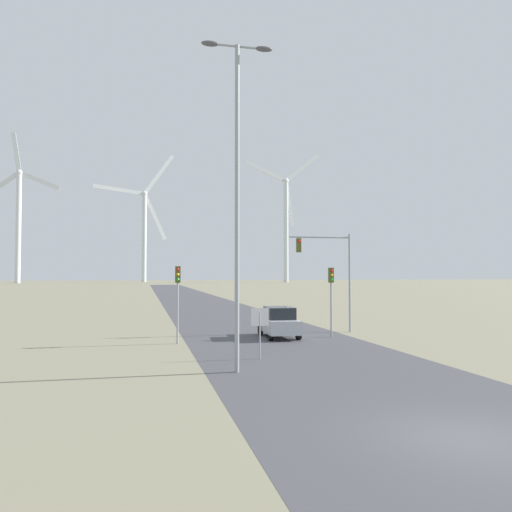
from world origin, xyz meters
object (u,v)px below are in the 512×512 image
streetlamp (237,173)px  wind_turbine_left (144,225)px  traffic_light_post_near_left (178,287)px  car_approaching (279,322)px  wind_turbine_center (286,219)px  stop_sign_near (260,323)px  traffic_light_post_near_right (331,286)px  traffic_light_mast_overhead (330,263)px  wind_turbine_far_left (19,216)px

streetlamp → wind_turbine_left: bearing=90.8°
traffic_light_post_near_left → car_approaching: 6.62m
streetlamp → wind_turbine_center: wind_turbine_center is taller
streetlamp → stop_sign_near: size_ratio=5.67×
traffic_light_post_near_right → car_approaching: 3.82m
stop_sign_near → traffic_light_post_near_left: (-3.27, 5.70, 1.50)m
traffic_light_mast_overhead → streetlamp: bearing=-125.8°
streetlamp → wind_turbine_far_left: bearing=104.9°
traffic_light_post_near_right → wind_turbine_left: size_ratio=0.07×
traffic_light_post_near_right → traffic_light_mast_overhead: size_ratio=0.65×
traffic_light_mast_overhead → wind_turbine_far_left: size_ratio=0.10×
stop_sign_near → traffic_light_mast_overhead: bearing=52.5°
traffic_light_mast_overhead → wind_turbine_far_left: 204.26m
wind_turbine_far_left → wind_turbine_left: (51.23, 20.53, -0.92)m
traffic_light_post_near_right → car_approaching: bearing=169.9°
traffic_light_post_near_left → car_approaching: (6.10, 1.37, -2.17)m
wind_turbine_left → wind_turbine_center: 67.92m
traffic_light_post_near_left → traffic_light_post_near_right: size_ratio=1.01×
stop_sign_near → car_approaching: bearing=68.2°
traffic_light_post_near_left → traffic_light_mast_overhead: bearing=17.3°
stop_sign_near → traffic_light_post_near_right: (5.94, 6.51, 1.47)m
streetlamp → wind_turbine_far_left: size_ratio=0.20×
wind_turbine_far_left → stop_sign_near: bearing=-74.5°
traffic_light_post_near_right → wind_turbine_center: (53.86, 194.77, 26.38)m
car_approaching → wind_turbine_center: bearing=73.7°
car_approaching → wind_turbine_center: size_ratio=0.07×
stop_sign_near → streetlamp: bearing=-119.7°
streetlamp → stop_sign_near: bearing=60.3°
car_approaching → wind_turbine_left: wind_turbine_left is taller
traffic_light_post_near_right → wind_turbine_left: (-10.69, 215.79, 24.12)m
wind_turbine_far_left → traffic_light_mast_overhead: bearing=-72.0°
wind_turbine_far_left → traffic_light_post_near_right: bearing=-72.4°
traffic_light_post_near_left → wind_turbine_left: wind_turbine_left is taller
traffic_light_post_near_left → wind_turbine_center: 207.18m
streetlamp → wind_turbine_far_left: (-54.41, 204.51, 20.32)m
streetlamp → wind_turbine_center: bearing=73.3°
traffic_light_post_near_left → wind_turbine_left: 217.94m
wind_turbine_center → traffic_light_post_near_left: bearing=-107.9°
wind_turbine_left → traffic_light_post_near_right: bearing=-87.2°
stop_sign_near → wind_turbine_far_left: bearing=105.5°
car_approaching → streetlamp: bearing=-114.1°
streetlamp → car_approaching: size_ratio=3.09×
traffic_light_post_near_left → wind_turbine_center: bearing=72.1°
wind_turbine_far_left → wind_turbine_left: 55.20m
streetlamp → car_approaching: 12.74m
stop_sign_near → traffic_light_post_near_right: traffic_light_post_near_right is taller
streetlamp → traffic_light_post_near_left: size_ratio=3.06×
traffic_light_post_near_left → traffic_light_post_near_right: bearing=5.0°
traffic_light_post_near_left → car_approaching: traffic_light_post_near_left is taller
traffic_light_mast_overhead → wind_turbine_left: size_ratio=0.10×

